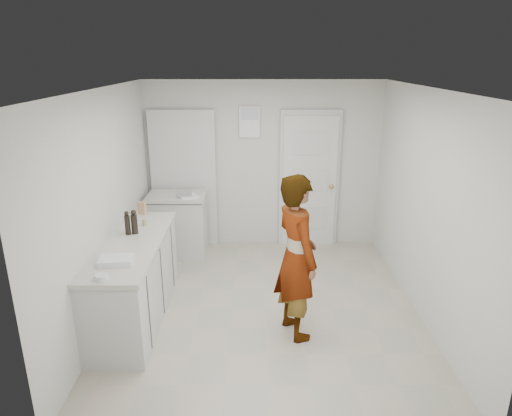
{
  "coord_description": "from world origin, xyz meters",
  "views": [
    {
      "loc": [
        -0.11,
        -4.72,
        2.81
      ],
      "look_at": [
        -0.11,
        0.4,
        1.1
      ],
      "focal_mm": 32.0,
      "sensor_mm": 36.0,
      "label": 1
    }
  ],
  "objects_px": {
    "spice_jar": "(145,223)",
    "oil_cruet_b": "(127,223)",
    "person": "(296,257)",
    "baking_dish": "(116,261)",
    "egg_bowl": "(102,277)",
    "cake_mix_box": "(142,208)",
    "oil_cruet_a": "(134,222)"
  },
  "relations": [
    {
      "from": "spice_jar",
      "to": "oil_cruet_b",
      "type": "height_order",
      "value": "oil_cruet_b"
    },
    {
      "from": "baking_dish",
      "to": "egg_bowl",
      "type": "distance_m",
      "value": 0.34
    },
    {
      "from": "egg_bowl",
      "to": "spice_jar",
      "type": "bearing_deg",
      "value": 87.11
    },
    {
      "from": "person",
      "to": "egg_bowl",
      "type": "distance_m",
      "value": 1.88
    },
    {
      "from": "oil_cruet_b",
      "to": "person",
      "type": "bearing_deg",
      "value": -15.13
    },
    {
      "from": "cake_mix_box",
      "to": "spice_jar",
      "type": "bearing_deg",
      "value": -52.32
    },
    {
      "from": "oil_cruet_b",
      "to": "egg_bowl",
      "type": "height_order",
      "value": "oil_cruet_b"
    },
    {
      "from": "person",
      "to": "baking_dish",
      "type": "distance_m",
      "value": 1.77
    },
    {
      "from": "person",
      "to": "oil_cruet_b",
      "type": "distance_m",
      "value": 1.91
    },
    {
      "from": "oil_cruet_a",
      "to": "egg_bowl",
      "type": "height_order",
      "value": "oil_cruet_a"
    },
    {
      "from": "cake_mix_box",
      "to": "egg_bowl",
      "type": "relative_size",
      "value": 1.36
    },
    {
      "from": "cake_mix_box",
      "to": "egg_bowl",
      "type": "xyz_separation_m",
      "value": [
        0.06,
        -1.77,
        -0.06
      ]
    },
    {
      "from": "person",
      "to": "cake_mix_box",
      "type": "xyz_separation_m",
      "value": [
        -1.84,
        1.18,
        0.13
      ]
    },
    {
      "from": "baking_dish",
      "to": "person",
      "type": "bearing_deg",
      "value": 8.03
    },
    {
      "from": "cake_mix_box",
      "to": "oil_cruet_b",
      "type": "bearing_deg",
      "value": -68.66
    },
    {
      "from": "spice_jar",
      "to": "cake_mix_box",
      "type": "bearing_deg",
      "value": 106.68
    },
    {
      "from": "oil_cruet_a",
      "to": "baking_dish",
      "type": "xyz_separation_m",
      "value": [
        0.01,
        -0.77,
        -0.11
      ]
    },
    {
      "from": "oil_cruet_b",
      "to": "egg_bowl",
      "type": "relative_size",
      "value": 2.31
    },
    {
      "from": "baking_dish",
      "to": "oil_cruet_a",
      "type": "bearing_deg",
      "value": 90.69
    },
    {
      "from": "cake_mix_box",
      "to": "egg_bowl",
      "type": "distance_m",
      "value": 1.77
    },
    {
      "from": "baking_dish",
      "to": "egg_bowl",
      "type": "relative_size",
      "value": 2.81
    },
    {
      "from": "spice_jar",
      "to": "oil_cruet_b",
      "type": "bearing_deg",
      "value": -113.56
    },
    {
      "from": "baking_dish",
      "to": "egg_bowl",
      "type": "xyz_separation_m",
      "value": [
        -0.03,
        -0.34,
        -0.0
      ]
    },
    {
      "from": "person",
      "to": "baking_dish",
      "type": "bearing_deg",
      "value": 76.24
    },
    {
      "from": "oil_cruet_a",
      "to": "oil_cruet_b",
      "type": "xyz_separation_m",
      "value": [
        -0.07,
        -0.03,
        -0.0
      ]
    },
    {
      "from": "spice_jar",
      "to": "oil_cruet_a",
      "type": "bearing_deg",
      "value": -101.24
    },
    {
      "from": "spice_jar",
      "to": "oil_cruet_a",
      "type": "relative_size",
      "value": 0.27
    },
    {
      "from": "spice_jar",
      "to": "oil_cruet_b",
      "type": "xyz_separation_m",
      "value": [
        -0.12,
        -0.27,
        0.09
      ]
    },
    {
      "from": "person",
      "to": "baking_dish",
      "type": "xyz_separation_m",
      "value": [
        -1.75,
        -0.25,
        0.08
      ]
    },
    {
      "from": "person",
      "to": "oil_cruet_a",
      "type": "relative_size",
      "value": 6.23
    },
    {
      "from": "person",
      "to": "baking_dish",
      "type": "height_order",
      "value": "person"
    },
    {
      "from": "person",
      "to": "baking_dish",
      "type": "relative_size",
      "value": 5.26
    }
  ]
}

